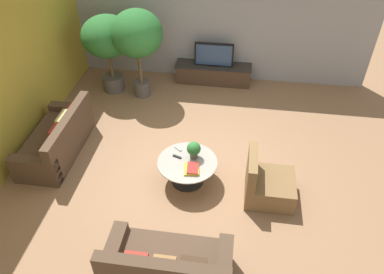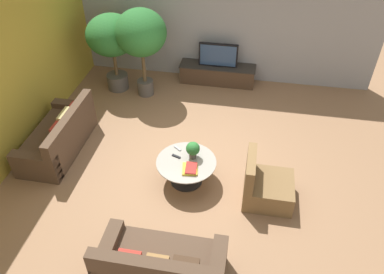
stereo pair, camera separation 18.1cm
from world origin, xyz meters
TOP-DOWN VIEW (x-y plane):
  - ground_plane at (0.00, 0.00)m, footprint 24.00×24.00m
  - back_wall_stone at (0.00, 3.26)m, footprint 7.40×0.12m
  - side_wall_left at (-3.26, 0.20)m, footprint 0.12×7.40m
  - media_console at (0.11, 2.94)m, footprint 1.81×0.50m
  - television at (0.11, 2.94)m, footprint 0.92×0.13m
  - coffee_table at (0.00, -0.50)m, footprint 1.03×1.03m
  - couch_by_wall at (-2.54, -0.09)m, footprint 0.84×1.82m
  - couch_near_entry at (0.03, -2.41)m, footprint 1.69×0.84m
  - armchair_wicker at (1.35, -0.67)m, footprint 0.80×0.76m
  - potted_palm_tall at (-2.19, 2.25)m, footprint 1.12×1.12m
  - potted_palm_corner at (-1.47, 2.12)m, footprint 1.11×1.11m
  - potted_plant_tabletop at (0.09, -0.37)m, footprint 0.24×0.24m
  - book_stack at (0.10, -0.69)m, footprint 0.29×0.33m
  - remote_black at (-0.19, -0.41)m, footprint 0.16×0.09m
  - remote_silver at (-0.21, -0.20)m, footprint 0.15×0.13m

SIDE VIEW (x-z plane):
  - ground_plane at x=0.00m, z-range 0.00..0.00m
  - media_console at x=0.11m, z-range 0.01..0.46m
  - armchair_wicker at x=1.35m, z-range -0.16..0.70m
  - couch_near_entry at x=0.03m, z-range -0.13..0.71m
  - couch_by_wall at x=-2.54m, z-range -0.13..0.71m
  - coffee_table at x=0.00m, z-range 0.09..0.55m
  - remote_black at x=-0.19m, z-range 0.45..0.47m
  - remote_silver at x=-0.21m, z-range 0.45..0.47m
  - book_stack at x=0.10m, z-range 0.45..0.51m
  - potted_plant_tabletop at x=0.09m, z-range 0.48..0.79m
  - television at x=0.11m, z-range 0.45..1.01m
  - potted_palm_tall at x=-2.19m, z-range 0.36..2.16m
  - potted_palm_corner at x=-1.47m, z-range 0.45..2.47m
  - back_wall_stone at x=0.00m, z-range 0.00..3.00m
  - side_wall_left at x=-3.26m, z-range 0.00..3.00m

